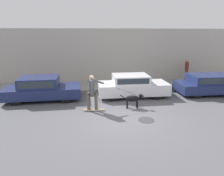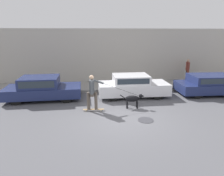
% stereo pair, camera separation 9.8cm
% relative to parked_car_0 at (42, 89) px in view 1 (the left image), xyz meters
% --- Properties ---
extents(ground_plane, '(36.00, 36.00, 0.00)m').
position_rel_parked_car_0_xyz_m(ground_plane, '(4.11, -3.08, -0.63)').
color(ground_plane, '#545459').
extents(back_wall, '(32.00, 0.30, 3.98)m').
position_rel_parked_car_0_xyz_m(back_wall, '(4.11, 3.65, 1.36)').
color(back_wall, '#ADA89E').
rests_on(back_wall, ground_plane).
extents(sidewalk_curb, '(30.00, 2.44, 0.16)m').
position_rel_parked_car_0_xyz_m(sidewalk_curb, '(4.11, 2.26, -0.55)').
color(sidewalk_curb, gray).
rests_on(sidewalk_curb, ground_plane).
extents(parked_car_0, '(4.23, 1.99, 1.30)m').
position_rel_parked_car_0_xyz_m(parked_car_0, '(0.00, 0.00, 0.00)').
color(parked_car_0, black).
rests_on(parked_car_0, ground_plane).
extents(parked_car_1, '(4.09, 1.73, 1.31)m').
position_rel_parked_car_0_xyz_m(parked_car_1, '(5.17, 0.00, 0.01)').
color(parked_car_1, black).
rests_on(parked_car_1, ground_plane).
extents(parked_car_2, '(4.34, 1.89, 1.21)m').
position_rel_parked_car_0_xyz_m(parked_car_2, '(10.12, 0.00, -0.02)').
color(parked_car_2, black).
rests_on(parked_car_2, ground_plane).
extents(dog, '(1.17, 0.38, 0.74)m').
position_rel_parked_car_0_xyz_m(dog, '(4.79, -1.90, -0.14)').
color(dog, black).
rests_on(dog, ground_plane).
extents(skateboarder, '(2.86, 0.62, 1.77)m').
position_rel_parked_car_0_xyz_m(skateboarder, '(2.79, -2.08, 0.38)').
color(skateboarder, beige).
rests_on(skateboarder, ground_plane).
extents(pedestrian_with_bag, '(0.30, 0.65, 1.66)m').
position_rel_parked_car_0_xyz_m(pedestrian_with_bag, '(9.83, 2.76, 0.46)').
color(pedestrian_with_bag, '#28282D').
rests_on(pedestrian_with_bag, sidewalk_curb).
extents(manhole_cover, '(0.68, 0.68, 0.01)m').
position_rel_parked_car_0_xyz_m(manhole_cover, '(5.06, -3.41, -0.62)').
color(manhole_cover, '#38383D').
rests_on(manhole_cover, ground_plane).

